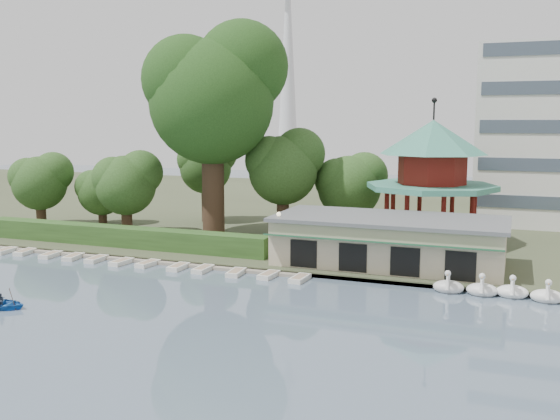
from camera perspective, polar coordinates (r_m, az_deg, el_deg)
The scene contains 13 objects.
ground_plane at distance 36.06m, azimuth -13.53°, elevation -11.63°, with size 220.00×220.00×0.00m, color slate.
shore at distance 83.04m, azimuth 7.06°, elevation -0.05°, with size 220.00×70.00×0.40m, color #424930.
embankment at distance 50.59m, azimuth -2.41°, elevation -5.43°, with size 220.00×0.60×0.30m, color gray.
dock at distance 56.23m, azimuth -13.80°, elevation -4.31°, with size 34.00×1.60×0.24m, color gray.
boathouse at distance 51.64m, azimuth 9.92°, elevation -2.75°, with size 18.60×9.39×3.90m.
pavilion at distance 60.49m, azimuth 13.72°, elevation 3.63°, with size 12.40×12.40×13.50m.
broadcast_tower at distance 180.07m, azimuth 0.73°, elevation 15.25°, with size 8.00×8.00×96.00m.
hedge at distance 60.33m, azimuth -14.41°, elevation -2.33°, with size 30.00×2.00×1.80m, color #2E511F.
lamp_post at distance 50.93m, azimuth -0.13°, elevation -1.67°, with size 0.36×0.36×4.28m.
big_tree at distance 62.83m, azimuth -6.05°, elevation 10.80°, with size 13.55×12.63×21.54m.
small_trees at distance 67.37m, azimuth -6.78°, elevation 3.13°, with size 40.00×16.60×10.91m.
moored_rowboats at distance 54.71m, azimuth -14.13°, elevation -4.60°, with size 32.84×2.68×0.36m.
rowboat_with_passengers at distance 44.73m, azimuth -24.26°, elevation -7.53°, with size 5.37×4.13×2.01m.
Camera 1 is at (19.43, -27.85, 12.14)m, focal length 40.00 mm.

